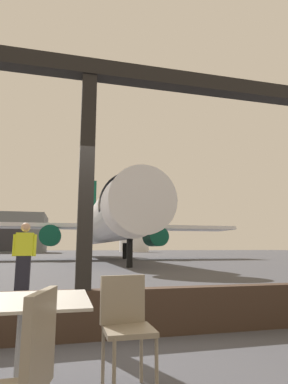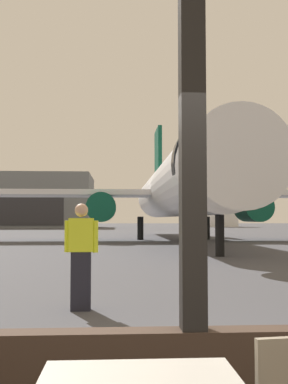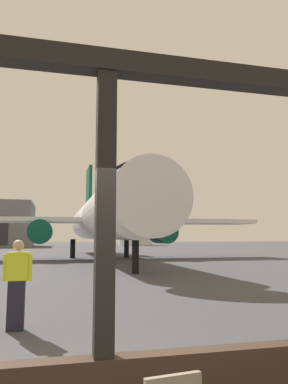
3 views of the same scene
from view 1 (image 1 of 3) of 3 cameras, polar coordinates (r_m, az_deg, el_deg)
name	(u,v)px [view 1 (image 1 of 3)]	position (r m, az deg, el deg)	size (l,w,h in m)	color
ground_plane	(67,256)	(44.27, -13.80, -11.27)	(220.00, 220.00, 0.00)	#424247
window_frame	(85,230)	(4.27, -10.70, -6.82)	(8.76, 0.24, 3.81)	#38281E
dining_table	(22,341)	(2.59, -21.25, -23.83)	(0.91, 0.91, 0.77)	#ADA89E
cafe_chair_window_right	(126,319)	(2.87, -3.25, -22.02)	(0.43, 0.43, 0.90)	gray
cafe_chair_aisle_left	(17,379)	(1.73, -22.05, -28.90)	(0.46, 0.46, 0.94)	gray
airplane	(105,223)	(31.55, -7.10, -5.67)	(27.70, 32.85, 10.43)	silver
ground_crew_worker	(24,258)	(8.22, -20.95, -11.07)	(0.56, 0.22, 1.74)	black
fuel_storage_tank	(134,242)	(88.62, -1.80, -9.02)	(8.16, 8.16, 5.54)	white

